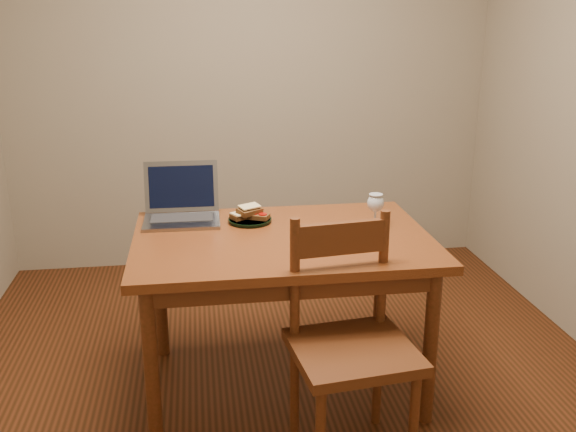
{
  "coord_description": "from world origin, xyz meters",
  "views": [
    {
      "loc": [
        -0.37,
        -2.67,
        1.68
      ],
      "look_at": [
        0.03,
        0.07,
        0.8
      ],
      "focal_mm": 40.0,
      "sensor_mm": 36.0,
      "label": 1
    }
  ],
  "objects": [
    {
      "name": "plate",
      "position": [
        -0.13,
        0.19,
        0.75
      ],
      "size": [
        0.21,
        0.21,
        0.02
      ],
      "primitive_type": "cylinder",
      "color": "black",
      "rests_on": "table"
    },
    {
      "name": "sandwich_top",
      "position": [
        -0.13,
        0.19,
        0.8
      ],
      "size": [
        0.13,
        0.12,
        0.03
      ],
      "primitive_type": null,
      "rotation": [
        0.0,
        0.0,
        0.58
      ],
      "color": "#381E0C",
      "rests_on": "plate"
    },
    {
      "name": "sandwich_tomato",
      "position": [
        -0.1,
        0.18,
        0.77
      ],
      "size": [
        0.11,
        0.1,
        0.03
      ],
      "primitive_type": null,
      "rotation": [
        0.0,
        0.0,
        -0.46
      ],
      "color": "#381E0C",
      "rests_on": "plate"
    },
    {
      "name": "floor",
      "position": [
        0.0,
        0.0,
        -0.01
      ],
      "size": [
        3.2,
        3.2,
        0.02
      ],
      "primitive_type": "cube",
      "color": "black",
      "rests_on": "ground"
    },
    {
      "name": "front_wall",
      "position": [
        0.0,
        -1.61,
        1.3
      ],
      "size": [
        3.2,
        0.02,
        2.6
      ],
      "primitive_type": "cube",
      "color": "gray",
      "rests_on": "floor"
    },
    {
      "name": "laptop",
      "position": [
        -0.45,
        0.29,
        0.81
      ],
      "size": [
        0.36,
        0.33,
        0.25
      ],
      "rotation": [
        0.0,
        0.0,
        -0.01
      ],
      "color": "slate",
      "rests_on": "table"
    },
    {
      "name": "back_wall",
      "position": [
        0.0,
        1.61,
        1.3
      ],
      "size": [
        3.2,
        0.02,
        2.6
      ],
      "primitive_type": "cube",
      "color": "gray",
      "rests_on": "floor"
    },
    {
      "name": "table",
      "position": [
        -0.01,
        -0.03,
        0.65
      ],
      "size": [
        1.3,
        0.9,
        0.74
      ],
      "color": "#4A210C",
      "rests_on": "floor"
    },
    {
      "name": "sandwich_cheese",
      "position": [
        -0.17,
        0.2,
        0.77
      ],
      "size": [
        0.12,
        0.11,
        0.03
      ],
      "primitive_type": null,
      "rotation": [
        0.0,
        0.0,
        0.51
      ],
      "color": "#381E0C",
      "rests_on": "plate"
    },
    {
      "name": "milk_glass",
      "position": [
        0.43,
        0.06,
        0.81
      ],
      "size": [
        0.08,
        0.08,
        0.15
      ],
      "primitive_type": null,
      "color": "white",
      "rests_on": "table"
    },
    {
      "name": "chair",
      "position": [
        0.18,
        -0.55,
        0.52
      ],
      "size": [
        0.5,
        0.48,
        0.48
      ],
      "rotation": [
        0.0,
        0.0,
        0.12
      ],
      "color": "#40230D",
      "rests_on": "floor"
    }
  ]
}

